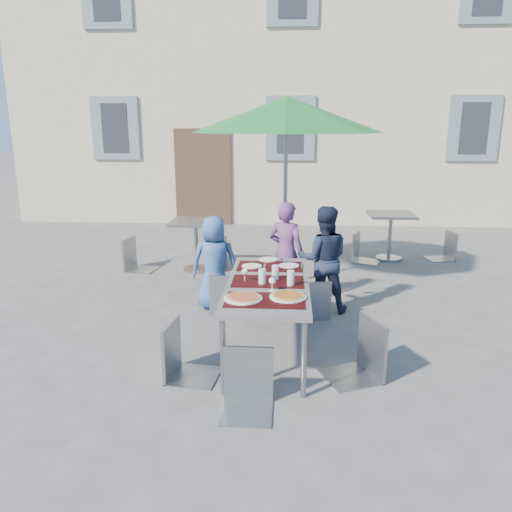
# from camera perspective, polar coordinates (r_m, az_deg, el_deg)

# --- Properties ---
(ground) EXTENTS (90.00, 90.00, 0.00)m
(ground) POSITION_cam_1_polar(r_m,az_deg,el_deg) (4.63, 3.42, -14.29)
(ground) COLOR #504F52
(ground) RESTS_ON ground
(building) EXTENTS (13.60, 8.20, 11.10)m
(building) POSITION_cam_1_polar(r_m,az_deg,el_deg) (15.77, 4.13, 24.06)
(building) COLOR #B9AF95
(building) RESTS_ON ground
(dining_table) EXTENTS (0.80, 1.85, 0.76)m
(dining_table) POSITION_cam_1_polar(r_m,az_deg,el_deg) (4.94, 1.37, -3.55)
(dining_table) COLOR #47474C
(dining_table) RESTS_ON ground
(pizza_near_left) EXTENTS (0.34, 0.34, 0.03)m
(pizza_near_left) POSITION_cam_1_polar(r_m,az_deg,el_deg) (4.42, -1.49, -4.76)
(pizza_near_left) COLOR white
(pizza_near_left) RESTS_ON dining_table
(pizza_near_right) EXTENTS (0.33, 0.33, 0.03)m
(pizza_near_right) POSITION_cam_1_polar(r_m,az_deg,el_deg) (4.46, 3.65, -4.59)
(pizza_near_right) COLOR white
(pizza_near_right) RESTS_ON dining_table
(glassware) EXTENTS (0.52, 0.41, 0.15)m
(glassware) POSITION_cam_1_polar(r_m,az_deg,el_deg) (4.84, 1.89, -2.30)
(glassware) COLOR silver
(glassware) RESTS_ON dining_table
(place_settings) EXTENTS (0.67, 0.51, 0.01)m
(place_settings) POSITION_cam_1_polar(r_m,az_deg,el_deg) (5.53, 1.62, -0.87)
(place_settings) COLOR white
(place_settings) RESTS_ON dining_table
(child_0) EXTENTS (0.61, 0.42, 1.19)m
(child_0) POSITION_cam_1_polar(r_m,az_deg,el_deg) (6.21, -4.74, -0.79)
(child_0) COLOR #375B99
(child_0) RESTS_ON ground
(child_1) EXTENTS (0.57, 0.49, 1.33)m
(child_1) POSITION_cam_1_polar(r_m,az_deg,el_deg) (6.40, 3.47, 0.36)
(child_1) COLOR #613974
(child_1) RESTS_ON ground
(child_2) EXTENTS (0.65, 0.38, 1.32)m
(child_2) POSITION_cam_1_polar(r_m,az_deg,el_deg) (6.15, 7.69, -0.38)
(child_2) COLOR #1A2339
(child_2) RESTS_ON ground
(chair_0) EXTENTS (0.46, 0.47, 1.00)m
(chair_0) POSITION_cam_1_polar(r_m,az_deg,el_deg) (5.99, -3.17, -1.42)
(chair_0) COLOR #8F949A
(chair_0) RESTS_ON ground
(chair_1) EXTENTS (0.49, 0.50, 0.92)m
(chair_1) POSITION_cam_1_polar(r_m,az_deg,el_deg) (6.10, 0.58, -1.55)
(chair_1) COLOR gray
(chair_1) RESTS_ON ground
(chair_2) EXTENTS (0.47, 0.47, 0.91)m
(chair_2) POSITION_cam_1_polar(r_m,az_deg,el_deg) (5.93, 6.55, -2.20)
(chair_2) COLOR gray
(chair_2) RESTS_ON ground
(chair_3) EXTENTS (0.49, 0.48, 0.99)m
(chair_3) POSITION_cam_1_polar(r_m,az_deg,el_deg) (4.54, -8.57, -6.93)
(chair_3) COLOR gray
(chair_3) RESTS_ON ground
(chair_4) EXTENTS (0.60, 0.60, 1.04)m
(chair_4) POSITION_cam_1_polar(r_m,az_deg,el_deg) (4.59, 12.21, -6.45)
(chair_4) COLOR gray
(chair_4) RESTS_ON ground
(chair_5) EXTENTS (0.41, 0.42, 0.93)m
(chair_5) POSITION_cam_1_polar(r_m,az_deg,el_deg) (4.03, -0.99, -10.22)
(chair_5) COLOR gray
(chair_5) RESTS_ON ground
(patio_umbrella) EXTENTS (2.62, 2.62, 2.63)m
(patio_umbrella) POSITION_cam_1_polar(r_m,az_deg,el_deg) (6.97, 3.49, 15.66)
(patio_umbrella) COLOR #A1A3A9
(patio_umbrella) RESTS_ON ground
(cafe_table_0) EXTENTS (0.76, 0.76, 0.81)m
(cafe_table_0) POSITION_cam_1_polar(r_m,az_deg,el_deg) (7.91, -6.86, 2.42)
(cafe_table_0) COLOR #A1A3A9
(cafe_table_0) RESTS_ON ground
(bg_chair_l_0) EXTENTS (0.50, 0.50, 0.98)m
(bg_chair_l_0) POSITION_cam_1_polar(r_m,az_deg,el_deg) (8.13, -13.76, 2.37)
(bg_chair_l_0) COLOR gray
(bg_chair_l_0) RESTS_ON ground
(bg_chair_r_0) EXTENTS (0.56, 0.56, 0.99)m
(bg_chair_r_0) POSITION_cam_1_polar(r_m,az_deg,el_deg) (7.92, -4.80, 2.49)
(bg_chair_r_0) COLOR gray
(bg_chair_r_0) RESTS_ON ground
(cafe_table_1) EXTENTS (0.75, 0.75, 0.81)m
(cafe_table_1) POSITION_cam_1_polar(r_m,az_deg,el_deg) (8.83, 15.12, 3.23)
(cafe_table_1) COLOR #A1A3A9
(cafe_table_1) RESTS_ON ground
(bg_chair_l_1) EXTENTS (0.55, 0.54, 0.95)m
(bg_chair_l_1) POSITION_cam_1_polar(r_m,az_deg,el_deg) (8.61, 12.09, 2.98)
(bg_chair_l_1) COLOR #939A9E
(bg_chair_l_1) RESTS_ON ground
(bg_chair_r_1) EXTENTS (0.48, 0.48, 0.93)m
(bg_chair_r_1) POSITION_cam_1_polar(r_m,az_deg,el_deg) (9.15, 20.98, 2.92)
(bg_chair_r_1) COLOR gray
(bg_chair_r_1) RESTS_ON ground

